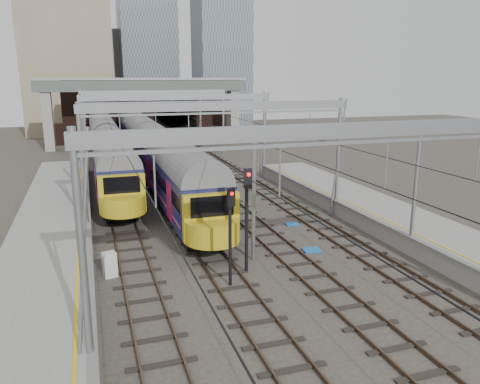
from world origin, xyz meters
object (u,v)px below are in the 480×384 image
object	(u,v)px
signal_near_left	(230,224)
signal_near_centre	(247,209)
relay_cabinet	(110,265)
train_second	(104,138)
train_main	(138,134)

from	to	relation	value
signal_near_left	signal_near_centre	xyz separation A→B (m)	(1.18, 1.17, 0.31)
signal_near_centre	relay_cabinet	distance (m)	7.09
signal_near_centre	relay_cabinet	world-z (taller)	signal_near_centre
train_second	relay_cabinet	size ratio (longest dim) A/B	42.16
signal_near_left	relay_cabinet	bearing A→B (deg)	129.66
train_second	signal_near_left	bearing A→B (deg)	-83.70
train_main	signal_near_centre	distance (m)	37.60
train_main	train_second	size ratio (longest dim) A/B	1.37
train_main	signal_near_centre	bearing A→B (deg)	-88.27
train_main	signal_near_left	xyz separation A→B (m)	(-0.04, -38.74, 0.30)
train_second	train_main	bearing A→B (deg)	35.76
train_second	relay_cabinet	xyz separation A→B (m)	(-1.25, -33.11, -1.98)
train_main	relay_cabinet	world-z (taller)	train_main
train_main	signal_near_left	world-z (taller)	train_main
train_second	relay_cabinet	bearing A→B (deg)	-92.16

